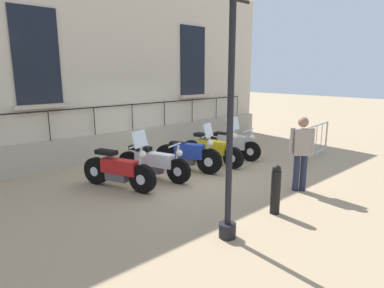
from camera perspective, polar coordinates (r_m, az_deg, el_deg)
ground_plane at (r=9.05m, az=-1.57°, el=-4.59°), size 60.00×60.00×0.00m
building_facade at (r=10.97m, az=-11.76°, el=14.14°), size 0.82×12.31×6.28m
motorcycle_red at (r=7.77m, az=-12.45°, el=-4.46°), size 1.91×0.88×1.40m
motorcycle_white at (r=8.31m, az=-6.72°, el=-3.26°), size 2.04×0.87×0.95m
motorcycle_blue at (r=8.89m, az=-0.61°, el=-1.97°), size 1.83×0.90×1.34m
motorcycle_yellow at (r=9.58m, az=3.51°, el=-0.93°), size 2.11×0.63×1.43m
motorcycle_silver at (r=10.27m, az=6.82°, el=-0.10°), size 1.87×0.80×0.94m
lamppost at (r=5.01m, az=6.95°, el=18.40°), size 0.38×1.08×4.02m
crowd_barrier at (r=10.76m, az=20.16°, el=0.48°), size 0.28×2.23×1.05m
bollard at (r=6.45m, az=14.20°, el=-7.56°), size 0.18×0.18×0.95m
pedestrian_standing at (r=7.70m, az=18.31°, el=-0.95°), size 0.41×0.41×1.68m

